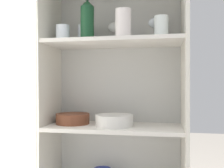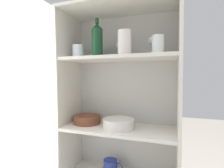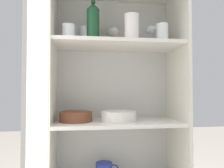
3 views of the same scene
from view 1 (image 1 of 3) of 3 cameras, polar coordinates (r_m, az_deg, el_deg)
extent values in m
cube|color=silver|center=(1.62, 1.48, -7.06)|extent=(0.77, 0.02, 1.50)
cube|color=silver|center=(1.57, -13.39, -7.29)|extent=(0.02, 0.35, 1.50)
cube|color=silver|center=(1.44, 15.54, -7.96)|extent=(0.02, 0.35, 1.50)
cube|color=silver|center=(1.46, 0.43, -9.43)|extent=(0.74, 0.31, 0.02)
cube|color=silver|center=(1.46, 0.43, 8.94)|extent=(0.74, 0.31, 0.02)
cube|color=silver|center=(1.25, -20.85, -9.16)|extent=(0.02, 0.38, 1.50)
cylinder|color=white|center=(1.51, -10.69, 10.76)|extent=(0.08, 0.08, 0.09)
cylinder|color=white|center=(1.57, -5.95, 10.68)|extent=(0.08, 0.08, 0.11)
cylinder|color=white|center=(1.39, 10.66, 12.13)|extent=(0.07, 0.07, 0.11)
cylinder|color=silver|center=(1.37, 2.46, 13.04)|extent=(0.08, 0.08, 0.14)
cylinder|color=white|center=(1.56, 0.60, 8.85)|extent=(0.07, 0.07, 0.01)
cylinder|color=white|center=(1.57, 0.60, 10.02)|extent=(0.01, 0.01, 0.06)
ellipsoid|color=white|center=(1.58, 0.60, 12.24)|extent=(0.08, 0.08, 0.06)
cylinder|color=white|center=(1.46, 9.26, 9.47)|extent=(0.06, 0.06, 0.01)
cylinder|color=white|center=(1.46, 9.26, 10.80)|extent=(0.01, 0.01, 0.06)
ellipsoid|color=white|center=(1.48, 9.26, 13.02)|extent=(0.07, 0.07, 0.05)
cylinder|color=#194728|center=(1.49, -5.41, 12.88)|extent=(0.08, 0.08, 0.19)
cone|color=#194728|center=(1.52, -5.41, 17.08)|extent=(0.08, 0.08, 0.04)
cylinder|color=silver|center=(1.44, 0.50, -9.00)|extent=(0.21, 0.21, 0.01)
cylinder|color=silver|center=(1.44, 0.50, -8.65)|extent=(0.21, 0.21, 0.01)
cylinder|color=silver|center=(1.44, 0.50, -8.30)|extent=(0.21, 0.21, 0.01)
cylinder|color=silver|center=(1.44, 0.50, -7.94)|extent=(0.21, 0.21, 0.01)
cylinder|color=silver|center=(1.43, 0.50, -7.58)|extent=(0.21, 0.21, 0.01)
cylinder|color=silver|center=(1.43, 0.50, -7.23)|extent=(0.21, 0.21, 0.01)
cylinder|color=silver|center=(1.43, 0.50, -6.87)|extent=(0.21, 0.21, 0.01)
cylinder|color=brown|center=(1.54, -8.54, -7.48)|extent=(0.19, 0.19, 0.06)
torus|color=brown|center=(1.53, -8.54, -6.54)|extent=(0.19, 0.19, 0.01)
camera|label=2|loc=(0.34, 25.68, 17.61)|focal=28.00mm
camera|label=3|loc=(0.48, -63.47, -5.92)|focal=35.00mm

